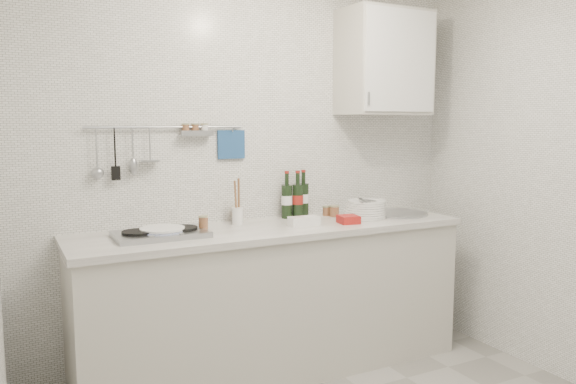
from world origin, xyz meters
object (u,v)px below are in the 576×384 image
object	(u,v)px
plate_stack_hob	(161,232)
wine_bottles	(296,194)
plate_stack_sink	(365,209)
utensil_crock	(238,213)
wall_cabinet	(385,63)

from	to	relation	value
plate_stack_hob	wine_bottles	bearing A→B (deg)	13.16
plate_stack_sink	wine_bottles	distance (m)	0.47
plate_stack_sink	wine_bottles	bearing A→B (deg)	153.27
plate_stack_sink	utensil_crock	size ratio (longest dim) A/B	1.11
plate_stack_sink	utensil_crock	xyz separation A→B (m)	(-0.86, 0.14, 0.01)
plate_stack_sink	wine_bottles	size ratio (longest dim) A/B	1.03
wall_cabinet	plate_stack_hob	world-z (taller)	wall_cabinet
wine_bottles	wall_cabinet	bearing A→B (deg)	-9.16
wall_cabinet	plate_stack_sink	bearing A→B (deg)	-153.96
plate_stack_sink	wine_bottles	xyz separation A→B (m)	(-0.41, 0.21, 0.10)
wall_cabinet	plate_stack_sink	distance (m)	1.01
plate_stack_hob	wine_bottles	xyz separation A→B (m)	(0.97, 0.23, 0.13)
wall_cabinet	plate_stack_hob	xyz separation A→B (m)	(-1.60, -0.13, -1.00)
wine_bottles	plate_stack_sink	bearing A→B (deg)	-26.73
wall_cabinet	wine_bottles	size ratio (longest dim) A/B	2.26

